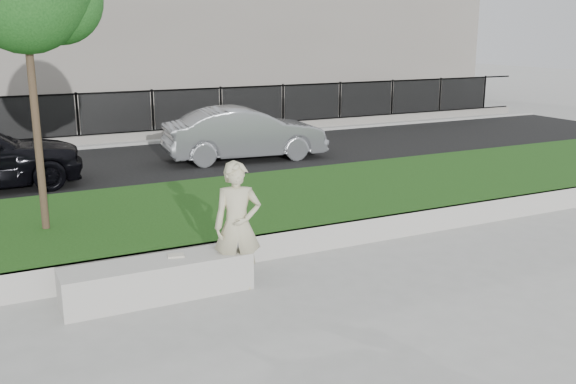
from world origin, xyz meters
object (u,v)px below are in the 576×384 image
stone_bench (158,279)px  car_silver (245,133)px  book (176,256)px  man (238,226)px

stone_bench → car_silver: size_ratio=0.58×
stone_bench → book: bearing=11.4°
car_silver → book: bearing=157.1°
stone_bench → book: size_ratio=11.57×
book → car_silver: car_silver is taller
stone_bench → car_silver: (4.46, 7.71, 0.48)m
stone_bench → man: man is taller
man → book: (-0.78, 0.20, -0.35)m
stone_bench → car_silver: 8.92m
car_silver → man: bearing=162.3°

